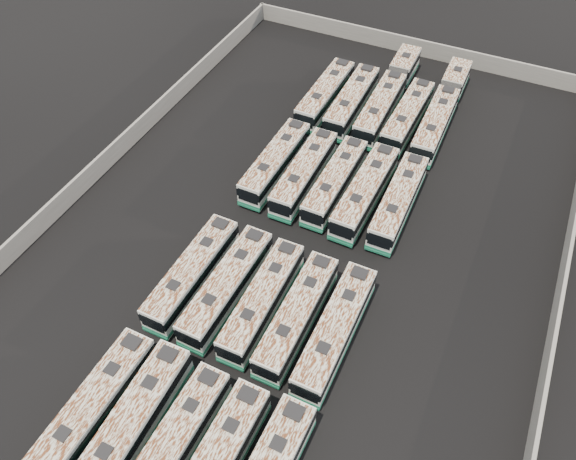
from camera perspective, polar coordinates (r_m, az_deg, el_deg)
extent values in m
plane|color=black|center=(51.70, 1.07, -1.35)|extent=(140.00, 140.00, 0.00)
cube|color=slate|center=(78.40, 12.79, 17.71)|extent=(45.20, 0.30, 2.20)
cube|color=slate|center=(49.79, 25.41, -8.76)|extent=(0.30, 73.20, 2.20)
cube|color=slate|center=(60.75, -18.52, 6.25)|extent=(0.30, 73.20, 2.20)
cube|color=silver|center=(43.33, -19.15, -16.82)|extent=(2.53, 11.77, 2.69)
cube|color=#1C7556|center=(44.18, -18.82, -17.38)|extent=(2.58, 11.82, 0.41)
cube|color=black|center=(42.94, -19.30, -16.56)|extent=(2.59, 11.83, 0.90)
cube|color=silver|center=(42.14, -19.62, -16.00)|extent=(2.48, 11.53, 0.07)
cube|color=black|center=(41.56, -21.96, -18.63)|extent=(0.94, 0.94, 0.14)
cube|color=black|center=(42.71, -17.47, -13.30)|extent=(0.94, 0.94, 0.14)
cube|color=black|center=(43.38, -15.60, -10.92)|extent=(1.28, 1.09, 0.25)
cylinder|color=black|center=(44.21, -23.01, -20.54)|extent=(0.28, 0.98, 0.98)
cylinder|color=black|center=(45.77, -16.84, -13.25)|extent=(0.28, 0.98, 0.98)
cylinder|color=black|center=(44.87, -14.70, -14.41)|extent=(0.28, 0.98, 0.98)
cube|color=silver|center=(42.05, -15.54, -18.51)|extent=(2.77, 11.92, 2.72)
cube|color=#1C7556|center=(42.94, -15.26, -19.05)|extent=(2.82, 11.97, 0.42)
cube|color=black|center=(41.65, -15.67, -18.26)|extent=(2.83, 11.98, 0.91)
cube|color=silver|center=(40.82, -15.95, -17.71)|extent=(2.71, 11.68, 0.07)
cube|color=black|center=(40.17, -18.20, -20.59)|extent=(0.96, 0.96, 0.14)
cube|color=black|center=(41.46, -13.89, -14.79)|extent=(0.96, 0.96, 0.14)
cube|color=black|center=(42.21, -12.12, -12.23)|extent=(1.31, 1.12, 0.26)
cylinder|color=black|center=(44.58, -13.56, -14.64)|extent=(0.30, 1.00, 0.99)
cylinder|color=black|center=(43.81, -11.18, -15.77)|extent=(0.30, 1.00, 0.99)
cube|color=silver|center=(40.93, -11.61, -20.72)|extent=(2.54, 11.38, 2.60)
cube|color=#1C7556|center=(41.80, -11.40, -21.20)|extent=(2.59, 11.43, 0.40)
cube|color=black|center=(40.54, -11.71, -20.49)|extent=(2.60, 11.44, 0.87)
cube|color=silver|center=(39.72, -11.91, -20.01)|extent=(2.49, 11.15, 0.07)
cube|color=black|center=(40.30, -9.86, -17.12)|extent=(0.91, 0.91, 0.13)
cube|color=black|center=(40.99, -8.11, -14.59)|extent=(1.25, 1.06, 0.25)
cylinder|color=black|center=(43.29, -9.73, -16.80)|extent=(0.28, 0.95, 0.95)
cylinder|color=black|center=(42.66, -7.35, -17.99)|extent=(0.28, 0.95, 0.95)
cube|color=black|center=(39.27, -5.83, -19.13)|extent=(0.94, 0.94, 0.14)
cube|color=black|center=(40.00, -4.11, -16.36)|extent=(1.28, 1.08, 0.25)
cylinder|color=black|center=(42.34, -6.01, -18.64)|extent=(0.28, 0.98, 0.98)
cylinder|color=black|center=(41.84, -3.38, -19.85)|extent=(0.28, 0.98, 0.98)
cube|color=black|center=(38.59, -1.01, -20.87)|extent=(0.95, 0.95, 0.14)
cube|color=black|center=(39.36, 0.63, -17.95)|extent=(1.30, 1.11, 0.26)
cylinder|color=black|center=(41.67, -1.56, -20.25)|extent=(0.29, 0.99, 0.99)
cylinder|color=black|center=(41.33, 1.25, -21.45)|extent=(0.29, 0.99, 0.99)
cube|color=silver|center=(48.06, -9.67, -4.37)|extent=(2.50, 11.53, 2.64)
cube|color=#1C7556|center=(48.82, -9.53, -5.06)|extent=(2.55, 11.58, 0.40)
cube|color=black|center=(47.72, -9.73, -4.05)|extent=(2.56, 11.59, 0.88)
cube|color=black|center=(45.39, -13.65, -9.26)|extent=(2.11, 0.08, 1.39)
cube|color=#1C7556|center=(46.60, -13.33, -10.25)|extent=(2.40, 0.12, 0.27)
cube|color=silver|center=(47.02, -9.87, -3.36)|extent=(2.45, 11.30, 0.07)
cube|color=black|center=(45.78, -11.59, -5.49)|extent=(0.92, 0.92, 0.13)
cube|color=black|center=(48.21, -8.28, -1.19)|extent=(0.92, 0.92, 0.13)
cube|color=black|center=(49.41, -6.90, 0.65)|extent=(1.26, 1.07, 0.25)
cylinder|color=black|center=(47.84, -12.90, -7.90)|extent=(0.28, 0.96, 0.96)
cylinder|color=black|center=(46.98, -10.84, -8.86)|extent=(0.28, 0.96, 0.96)
cylinder|color=black|center=(51.19, -8.27, -1.86)|extent=(0.28, 0.96, 0.96)
cylinder|color=black|center=(50.39, -6.29, -2.64)|extent=(0.28, 0.96, 0.96)
cube|color=silver|center=(46.80, -6.22, -5.75)|extent=(2.60, 11.65, 2.66)
cube|color=#1C7556|center=(47.58, -6.12, -6.45)|extent=(2.65, 11.70, 0.41)
cube|color=black|center=(46.45, -6.26, -5.43)|extent=(2.67, 11.71, 0.89)
cube|color=black|center=(44.03, -10.16, -10.94)|extent=(2.13, 0.09, 1.40)
cube|color=#1C7556|center=(45.29, -9.91, -11.91)|extent=(2.42, 0.14, 0.27)
cube|color=silver|center=(45.72, -6.36, -4.74)|extent=(2.55, 11.42, 0.07)
cube|color=black|center=(44.44, -8.05, -7.00)|extent=(0.93, 0.93, 0.14)
cube|color=black|center=(46.95, -4.78, -2.46)|extent=(0.93, 0.93, 0.14)
cube|color=black|center=(48.19, -3.43, -0.52)|extent=(1.27, 1.08, 0.25)
cylinder|color=black|center=(46.51, -9.56, -9.43)|extent=(0.29, 0.97, 0.97)
cylinder|color=black|center=(45.76, -7.36, -10.45)|extent=(0.29, 0.97, 0.97)
cylinder|color=black|center=(49.97, -4.97, -3.07)|extent=(0.29, 0.97, 0.97)
cylinder|color=black|center=(49.27, -2.88, -3.90)|extent=(0.29, 0.97, 0.97)
cube|color=silver|center=(45.82, -2.61, -7.17)|extent=(2.54, 11.38, 2.60)
cube|color=#1C7556|center=(46.60, -2.57, -7.84)|extent=(2.59, 11.44, 0.40)
cube|color=black|center=(45.46, -2.63, -6.86)|extent=(2.60, 11.45, 0.87)
cube|color=black|center=(42.98, -6.07, -12.58)|extent=(2.08, 0.09, 1.37)
cube|color=#1C7556|center=(44.24, -5.92, -13.51)|extent=(2.37, 0.14, 0.26)
cube|color=silver|center=(44.73, -2.67, -6.20)|extent=(2.49, 11.16, 0.07)
cube|color=black|center=(43.43, -4.15, -8.55)|extent=(0.91, 0.91, 0.13)
cube|color=black|center=(45.99, -1.30, -3.84)|extent=(0.91, 0.91, 0.13)
cube|color=black|center=(47.25, -0.12, -1.84)|extent=(1.25, 1.06, 0.25)
cylinder|color=black|center=(45.39, -5.80, -10.97)|extent=(0.28, 0.95, 0.95)
cylinder|color=black|center=(44.82, -3.48, -11.93)|extent=(0.28, 0.95, 0.95)
cylinder|color=black|center=(48.93, -1.75, -4.38)|extent=(0.28, 0.95, 0.95)
cylinder|color=black|center=(48.40, 0.42, -5.16)|extent=(0.28, 0.95, 0.95)
cube|color=silver|center=(44.96, 0.92, -8.70)|extent=(2.38, 11.36, 2.60)
cube|color=#1C7556|center=(45.76, 0.90, -9.35)|extent=(2.43, 11.41, 0.40)
cube|color=black|center=(44.60, 0.92, -8.39)|extent=(2.44, 11.42, 0.87)
cube|color=black|center=(42.10, -2.43, -14.32)|extent=(2.08, 0.06, 1.37)
cube|color=#1C7556|center=(43.39, -2.36, -15.21)|extent=(2.37, 0.10, 0.27)
cube|color=silver|center=(43.85, 0.94, -7.74)|extent=(2.33, 11.13, 0.07)
cube|color=black|center=(42.54, -0.49, -10.18)|extent=(0.90, 0.90, 0.13)
cube|color=black|center=(45.12, 2.27, -5.30)|extent=(0.90, 0.90, 0.13)
cube|color=black|center=(46.39, 3.40, -3.23)|extent=(1.23, 1.04, 0.25)
cylinder|color=black|center=(44.49, -2.32, -12.58)|extent=(0.27, 0.95, 0.95)
cylinder|color=black|center=(44.03, 0.10, -13.57)|extent=(0.27, 0.95, 0.95)
cylinder|color=black|center=(48.05, 1.62, -5.75)|extent=(0.27, 0.95, 0.95)
cylinder|color=black|center=(47.63, 3.85, -6.58)|extent=(0.27, 0.95, 0.95)
cube|color=silver|center=(44.28, 4.83, -10.18)|extent=(2.46, 11.76, 2.69)
cube|color=#1C7556|center=(45.12, 4.75, -10.84)|extent=(2.51, 11.81, 0.41)
cube|color=black|center=(43.91, 4.87, -9.87)|extent=(2.52, 11.82, 0.90)
cube|color=black|center=(41.29, 1.66, -16.27)|extent=(2.16, 0.06, 1.42)
cube|color=#1C7556|center=(42.65, 1.62, -17.14)|extent=(2.45, 0.10, 0.27)
cube|color=silver|center=(43.13, 4.95, -9.21)|extent=(2.42, 11.52, 0.07)
cube|color=black|center=(41.74, 3.60, -11.85)|extent=(0.93, 0.93, 0.14)
cube|color=black|center=(44.46, 6.21, -6.59)|extent=(0.93, 0.93, 0.14)
cube|color=black|center=(45.79, 7.27, -4.37)|extent=(1.27, 1.08, 0.25)
cylinder|color=black|center=(43.72, 1.51, -14.33)|extent=(0.28, 0.98, 0.98)
cylinder|color=black|center=(43.40, 4.12, -15.34)|extent=(0.28, 0.98, 0.98)
cylinder|color=black|center=(47.45, 5.28, -6.99)|extent=(0.28, 0.98, 0.98)
cylinder|color=black|center=(47.16, 7.66, -7.84)|extent=(0.28, 0.98, 0.98)
cube|color=silver|center=(57.12, -1.29, 6.85)|extent=(2.50, 11.53, 2.64)
cube|color=#1C7556|center=(57.75, -1.27, 6.13)|extent=(2.55, 11.58, 0.40)
cube|color=black|center=(56.83, -1.30, 7.18)|extent=(2.56, 11.59, 0.88)
cube|color=black|center=(53.21, -4.10, 3.41)|extent=(2.11, 0.08, 1.39)
cube|color=#1C7556|center=(54.25, -4.02, 2.30)|extent=(2.40, 0.12, 0.27)
cube|color=silver|center=(56.24, -1.31, 7.88)|extent=(2.45, 11.30, 0.07)
cube|color=black|center=(54.49, -2.52, 6.41)|extent=(0.92, 0.92, 0.13)
cube|color=black|center=(57.93, -0.17, 9.41)|extent=(0.92, 0.92, 0.13)
cube|color=black|center=(59.54, 0.82, 10.68)|extent=(1.26, 1.07, 0.25)
cylinder|color=black|center=(55.91, -3.91, 4.00)|extent=(0.28, 0.96, 0.96)
cylinder|color=black|center=(55.18, -2.04, 3.36)|extent=(0.28, 0.96, 0.96)
cylinder|color=black|center=(60.73, -0.56, 8.35)|extent=(0.28, 0.96, 0.96)
cylinder|color=black|center=(60.06, 1.21, 7.80)|extent=(0.28, 0.96, 0.96)
cube|color=silver|center=(55.94, 1.65, 5.78)|extent=(2.53, 11.52, 2.63)
cube|color=#1C7556|center=(56.59, 1.63, 5.06)|extent=(2.58, 11.57, 0.40)
cube|color=black|center=(55.65, 1.66, 6.11)|extent=(2.59, 11.58, 0.88)
cube|color=black|center=(51.94, -0.90, 2.16)|extent=(2.11, 0.08, 1.39)
cube|color=#1C7556|center=(53.00, -0.88, 1.05)|extent=(2.40, 0.13, 0.27)
cube|color=silver|center=(55.05, 1.68, 6.82)|extent=(2.48, 11.29, 0.07)
cube|color=black|center=(53.25, 0.59, 5.27)|extent=(0.92, 0.92, 0.13)
cube|color=black|center=(56.78, 2.71, 8.41)|extent=(0.92, 0.92, 0.13)
cube|color=black|center=(58.42, 3.60, 9.74)|extent=(1.26, 1.07, 0.25)
cylinder|color=black|center=(54.63, -0.91, 2.82)|extent=(0.28, 0.96, 0.96)
cylinder|color=black|center=(54.03, 1.05, 2.17)|extent=(0.28, 0.96, 0.96)
cylinder|color=black|center=(59.56, 2.14, 7.37)|extent=(0.28, 0.96, 0.96)
cylinder|color=black|center=(59.01, 3.98, 6.82)|extent=(0.28, 0.96, 0.96)
cube|color=silver|center=(55.22, 4.79, 4.89)|extent=(2.43, 11.35, 2.60)
cube|color=#1C7556|center=(55.87, 4.73, 4.18)|extent=(2.48, 11.40, 0.40)
cube|color=black|center=(54.93, 4.82, 5.21)|extent=(2.49, 11.41, 0.87)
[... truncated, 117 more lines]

